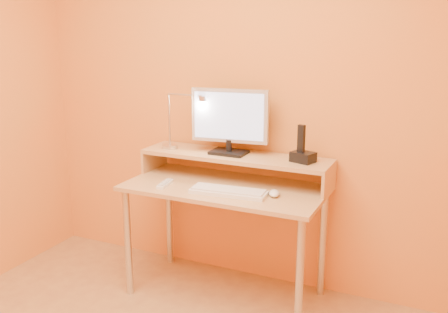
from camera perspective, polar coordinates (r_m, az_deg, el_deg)
The scene contains 25 objects.
wall_back at distance 3.23m, azimuth 2.52°, elevation 7.31°, with size 3.00×0.04×2.50m, color orange.
desk_leg_fl at distance 3.24m, azimuth -10.75°, elevation -9.51°, with size 0.04×0.04×0.69m, color silver.
desk_leg_fr at distance 2.81m, azimuth 8.49°, elevation -13.42°, with size 0.04×0.04×0.69m, color silver.
desk_leg_bl at distance 3.63m, azimuth -6.18°, elevation -6.67°, with size 0.04×0.04×0.69m, color silver.
desk_leg_br at distance 3.24m, azimuth 11.02°, elevation -9.53°, with size 0.04×0.04×0.69m, color silver.
desk_lower at distance 3.06m, azimuth 0.14°, elevation -3.53°, with size 1.20×0.60×0.03m, color tan.
shelf_riser_left at distance 3.43m, azimuth -7.82°, elevation -0.24°, with size 0.02×0.30×0.14m, color tan.
shelf_riser_right at distance 2.99m, azimuth 11.73°, elevation -2.65°, with size 0.02×0.30×0.14m, color tan.
desk_shelf at distance 3.14m, azimuth 1.28°, elevation 0.02°, with size 1.20×0.30×0.03m, color tan.
monitor_foot at distance 3.15m, azimuth 0.56°, elevation 0.48°, with size 0.22×0.16×0.02m, color black.
monitor_neck at distance 3.14m, azimuth 0.56°, elevation 1.26°, with size 0.04×0.04×0.07m, color black.
monitor_panel at distance 3.12m, azimuth 0.65°, elevation 4.61°, with size 0.48×0.04×0.33m, color #B6B6B7.
monitor_back at distance 3.14m, azimuth 0.82°, elevation 4.68°, with size 0.43×0.01×0.28m, color black.
monitor_screen at distance 3.10m, azimuth 0.51°, elevation 4.55°, with size 0.44×0.00×0.29m, color #ADC5FC.
lamp_base at distance 3.31m, azimuth -6.09°, elevation 1.14°, with size 0.10×0.10×0.03m, color silver.
lamp_post at distance 3.27m, azimuth -6.18°, elevation 4.16°, with size 0.01×0.01×0.33m, color silver.
lamp_arm at distance 3.19m, azimuth -4.39°, elevation 6.92°, with size 0.01×0.01×0.24m, color silver.
lamp_head at distance 3.14m, azimuth -2.45°, elevation 6.55°, with size 0.04×0.04×0.03m, color silver.
lamp_bulb at distance 3.14m, azimuth -2.45°, elevation 6.26°, with size 0.03×0.03×0.00m, color #FFEAC6.
phone_dock at distance 2.99m, azimuth 8.88°, elevation -0.06°, with size 0.13×0.10×0.06m, color black.
phone_handset at distance 2.97m, azimuth 8.68°, elevation 2.02°, with size 0.04×0.03×0.16m, color black.
phone_led at distance 2.93m, azimuth 9.45°, elevation -0.38°, with size 0.01×0.00×0.04m, color #263EF2.
keyboard at distance 2.90m, azimuth 0.50°, elevation -4.04°, with size 0.44×0.14×0.02m, color white.
mouse at distance 2.88m, azimuth 5.66°, elevation -4.14°, with size 0.06×0.10×0.04m, color white.
remote_control at distance 3.08m, azimuth -6.65°, elevation -3.09°, with size 0.04×0.16×0.02m, color white.
Camera 1 is at (1.21, -1.46, 1.66)m, focal length 40.66 mm.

